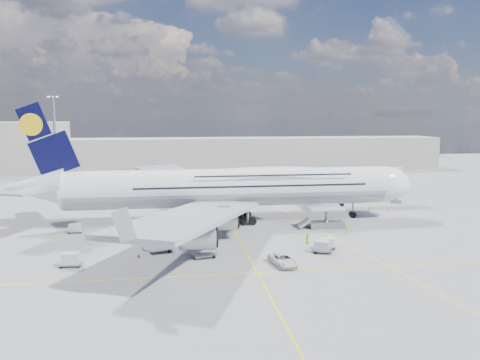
{
  "coord_description": "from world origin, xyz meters",
  "views": [
    {
      "loc": [
        -10.7,
        -78.28,
        20.68
      ],
      "look_at": [
        1.71,
        8.0,
        8.43
      ],
      "focal_mm": 35.0,
      "sensor_mm": 36.0,
      "label": 1
    }
  ],
  "objects": [
    {
      "name": "crew_nose",
      "position": [
        31.02,
        15.75,
        0.9
      ],
      "size": [
        0.77,
        0.64,
        1.8
      ],
      "primitive_type": "imported",
      "rotation": [
        0.0,
        0.0,
        0.37
      ],
      "color": "#CEFD1A",
      "rests_on": "ground"
    },
    {
      "name": "crew_wing",
      "position": [
        -15.58,
        -6.98,
        0.81
      ],
      "size": [
        0.57,
        1.0,
        1.61
      ],
      "primitive_type": "imported",
      "rotation": [
        0.0,
        0.0,
        1.37
      ],
      "color": "#D6FF1A",
      "rests_on": "ground"
    },
    {
      "name": "cone_tail",
      "position": [
        -42.12,
        11.48,
        0.29
      ],
      "size": [
        0.47,
        0.47,
        0.6
      ],
      "color": "orange",
      "rests_on": "ground"
    },
    {
      "name": "catering_truck_outer",
      "position": [
        -10.84,
        40.21,
        1.96
      ],
      "size": [
        7.44,
        3.87,
        4.23
      ],
      "rotation": [
        0.0,
        0.0,
        -0.2
      ],
      "color": "gray",
      "rests_on": "ground"
    },
    {
      "name": "dolly_nose_far",
      "position": [
        11.18,
        -12.55,
        1.0
      ],
      "size": [
        3.32,
        2.61,
        1.86
      ],
      "rotation": [
        0.0,
        0.0,
        -0.41
      ],
      "color": "gray",
      "rests_on": "ground"
    },
    {
      "name": "light_mast",
      "position": [
        -40.0,
        45.0,
        13.21
      ],
      "size": [
        3.0,
        0.7,
        25.5
      ],
      "color": "gray",
      "rests_on": "ground"
    },
    {
      "name": "dolly_row_c",
      "position": [
        -6.45,
        -12.38,
        0.38
      ],
      "size": [
        3.7,
        2.6,
        0.49
      ],
      "rotation": [
        0.0,
        0.0,
        0.26
      ],
      "color": "gray",
      "rests_on": "ground"
    },
    {
      "name": "baggage_tug",
      "position": [
        -5.45,
        -6.01,
        0.75
      ],
      "size": [
        2.99,
        2.07,
        1.7
      ],
      "rotation": [
        0.0,
        0.0,
        -0.32
      ],
      "color": "silver",
      "rests_on": "ground"
    },
    {
      "name": "dolly_back",
      "position": [
        -28.02,
        5.23,
        0.87
      ],
      "size": [
        2.67,
        1.57,
        1.62
      ],
      "rotation": [
        0.0,
        0.0,
        -0.08
      ],
      "color": "gray",
      "rests_on": "ground"
    },
    {
      "name": "terminal",
      "position": [
        0.0,
        95.0,
        6.0
      ],
      "size": [
        180.0,
        16.0,
        12.0
      ],
      "primitive_type": "cube",
      "color": "#B2AD9E",
      "rests_on": "ground"
    },
    {
      "name": "dolly_row_a",
      "position": [
        -24.85,
        -13.84,
        1.04
      ],
      "size": [
        3.16,
        1.82,
        1.94
      ],
      "rotation": [
        0.0,
        0.0,
        -0.06
      ],
      "color": "gray",
      "rests_on": "ground"
    },
    {
      "name": "cone_nose",
      "position": [
        35.06,
        15.28,
        0.26
      ],
      "size": [
        0.43,
        0.43,
        0.54
      ],
      "color": "orange",
      "rests_on": "ground"
    },
    {
      "name": "catering_truck_inner",
      "position": [
        -6.76,
        33.65,
        2.01
      ],
      "size": [
        7.2,
        2.93,
        4.27
      ],
      "rotation": [
        0.0,
        0.0,
        -0.04
      ],
      "color": "gray",
      "rests_on": "ground"
    },
    {
      "name": "taxi_line_main",
      "position": [
        0.0,
        0.0,
        0.01
      ],
      "size": [
        0.25,
        220.0,
        0.01
      ],
      "primitive_type": "cube",
      "color": "yellow",
      "rests_on": "ground"
    },
    {
      "name": "cargo_loader",
      "position": [
        16.82,
        2.89,
        1.25
      ],
      "size": [
        8.53,
        3.2,
        3.67
      ],
      "color": "silver",
      "rests_on": "ground"
    },
    {
      "name": "crew_tug",
      "position": [
        -4.99,
        -6.89,
        0.78
      ],
      "size": [
        1.15,
        0.9,
        1.56
      ],
      "primitive_type": "imported",
      "rotation": [
        0.0,
        0.0,
        0.36
      ],
      "color": "#A5E918",
      "rests_on": "ground"
    },
    {
      "name": "cone_wing_right_inner",
      "position": [
        -5.14,
        -3.63,
        0.26
      ],
      "size": [
        0.42,
        0.42,
        0.53
      ],
      "color": "orange",
      "rests_on": "ground"
    },
    {
      "name": "ground",
      "position": [
        0.0,
        0.0,
        0.0
      ],
      "size": [
        300.0,
        300.0,
        0.0
      ],
      "primitive_type": "plane",
      "color": "gray",
      "rests_on": "ground"
    },
    {
      "name": "tree_line",
      "position": [
        40.0,
        140.0,
        4.0
      ],
      "size": [
        160.0,
        6.0,
        8.0
      ],
      "primitive_type": "cube",
      "color": "#193814",
      "rests_on": "ground"
    },
    {
      "name": "dolly_row_b",
      "position": [
        -12.86,
        -8.6,
        0.37
      ],
      "size": [
        3.64,
        2.61,
        0.48
      ],
      "rotation": [
        0.0,
        0.0,
        0.29
      ],
      "color": "gray",
      "rests_on": "ground"
    },
    {
      "name": "jet_bridge",
      "position": [
        29.81,
        20.94,
        6.85
      ],
      "size": [
        18.8,
        12.1,
        8.5
      ],
      "color": "#B7B7BC",
      "rests_on": "ground"
    },
    {
      "name": "dolly_nose_near",
      "position": [
        12.4,
        -10.74,
        0.93
      ],
      "size": [
        2.81,
        1.6,
        1.74
      ],
      "rotation": [
        0.0,
        0.0,
        0.05
      ],
      "color": "gray",
      "rests_on": "ground"
    },
    {
      "name": "taxi_line_cross",
      "position": [
        0.0,
        -20.0,
        0.01
      ],
      "size": [
        120.0,
        0.25,
        0.01
      ],
      "primitive_type": "cube",
      "color": "yellow",
      "rests_on": "ground"
    },
    {
      "name": "crew_van",
      "position": [
        10.5,
        -7.36,
        0.9
      ],
      "size": [
        0.97,
        1.05,
        1.8
      ],
      "primitive_type": "imported",
      "rotation": [
        0.0,
        0.0,
        2.17
      ],
      "color": "#ADE918",
      "rests_on": "ground"
    },
    {
      "name": "crew_loader",
      "position": [
        18.63,
        -3.46,
        0.85
      ],
      "size": [
        1.04,
        0.99,
        1.69
      ],
      "primitive_type": "imported",
      "rotation": [
        0.0,
        0.0,
        -0.59
      ],
      "color": "#BBFF1A",
      "rests_on": "ground"
    },
    {
      "name": "cone_wing_left_inner",
      "position": [
        -4.96,
        26.12,
        0.24
      ],
      "size": [
        0.39,
        0.39,
        0.49
      ],
      "color": "orange",
      "rests_on": "ground"
    },
    {
      "name": "cone_wing_right_outer",
      "position": [
        -15.97,
        -10.92,
        0.3
      ],
      "size": [
        0.48,
        0.48,
        0.61
      ],
      "color": "orange",
      "rests_on": "ground"
    },
    {
      "name": "hangar",
      "position": [
        -70.0,
        100.0,
        9.0
      ],
      "size": [
        40.0,
        22.0,
        18.0
      ],
      "primitive_type": "cube",
      "color": "#B2AD9E",
      "rests_on": "ground"
    },
    {
      "name": "service_van",
      "position": [
        4.02,
        -17.48,
        0.79
      ],
      "size": [
        3.59,
        6.03,
        1.57
      ],
      "primitive_type": "imported",
      "rotation": [
        0.0,
        0.0,
        0.18
      ],
      "color": "silver",
      "rests_on": "ground"
    },
    {
      "name": "cone_wing_left_outer",
      "position": [
        -9.3,
        34.95,
        0.31
      ],
      "size": [
        0.5,
        0.5,
        0.64
      ],
      "color": "orange",
      "rests_on": "ground"
    },
    {
      "name": "taxi_line_diag",
      "position": [
        14.0,
        10.0,
        0.01
      ],
      "size": [
        14.16,
        99.06,
        0.01
      ],
      "primitive_type": "cube",
      "rotation": [
        0.0,
        0.0,
        0.14
      ],
      "color": "yellow",
      "rests_on": "ground"
    },
    {
      "name": "airliner",
      "position": [
        0.26,
        10.0,
        6.87
      ],
      "size": [
        77.26,
        79.15,
        23.71
      ],
      "color": "white",
      "rests_on": "ground"
    }
  ]
}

